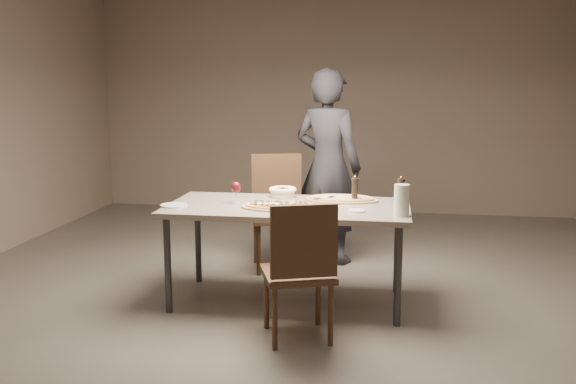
# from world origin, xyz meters

# --- Properties ---
(room) EXTENTS (7.00, 7.00, 7.00)m
(room) POSITION_xyz_m (0.00, 0.00, 1.40)
(room) COLOR #59534D
(room) RESTS_ON ground
(dining_table) EXTENTS (1.80, 0.90, 0.75)m
(dining_table) POSITION_xyz_m (0.00, 0.00, 0.69)
(dining_table) COLOR gray
(dining_table) RESTS_ON ground
(zucchini_pizza) EXTENTS (0.58, 0.32, 0.05)m
(zucchini_pizza) POSITION_xyz_m (-0.03, -0.13, 0.77)
(zucchini_pizza) COLOR tan
(zucchini_pizza) RESTS_ON dining_table
(ham_pizza) EXTENTS (0.56, 0.31, 0.04)m
(ham_pizza) POSITION_xyz_m (0.38, 0.24, 0.77)
(ham_pizza) COLOR tan
(ham_pizza) RESTS_ON dining_table
(bread_basket) EXTENTS (0.22, 0.22, 0.08)m
(bread_basket) POSITION_xyz_m (-0.09, 0.32, 0.80)
(bread_basket) COLOR #F6E6C7
(bread_basket) RESTS_ON dining_table
(oil_dish) EXTENTS (0.12, 0.12, 0.01)m
(oil_dish) POSITION_xyz_m (0.52, -0.16, 0.76)
(oil_dish) COLOR white
(oil_dish) RESTS_ON dining_table
(pepper_mill_left) EXTENTS (0.05, 0.05, 0.21)m
(pepper_mill_left) POSITION_xyz_m (0.83, 0.18, 0.85)
(pepper_mill_left) COLOR black
(pepper_mill_left) RESTS_ON dining_table
(pepper_mill_right) EXTENTS (0.05, 0.05, 0.21)m
(pepper_mill_right) POSITION_xyz_m (0.49, 0.17, 0.85)
(pepper_mill_right) COLOR black
(pepper_mill_right) RESTS_ON dining_table
(carafe) EXTENTS (0.11, 0.11, 0.22)m
(carafe) POSITION_xyz_m (0.83, -0.25, 0.86)
(carafe) COLOR silver
(carafe) RESTS_ON dining_table
(wine_glass) EXTENTS (0.07, 0.07, 0.16)m
(wine_glass) POSITION_xyz_m (-0.40, 0.03, 0.86)
(wine_glass) COLOR silver
(wine_glass) RESTS_ON dining_table
(side_plate) EXTENTS (0.20, 0.20, 0.01)m
(side_plate) POSITION_xyz_m (-0.83, -0.17, 0.76)
(side_plate) COLOR white
(side_plate) RESTS_ON dining_table
(chair_near) EXTENTS (0.56, 0.56, 0.93)m
(chair_near) POSITION_xyz_m (0.20, -0.75, 0.52)
(chair_near) COLOR #3F2A1A
(chair_near) RESTS_ON ground
(chair_far) EXTENTS (0.59, 0.59, 1.01)m
(chair_far) POSITION_xyz_m (-0.25, 0.94, 0.57)
(chair_far) COLOR #3F2A1A
(chair_far) RESTS_ON ground
(diner) EXTENTS (0.76, 0.64, 1.78)m
(diner) POSITION_xyz_m (0.18, 1.17, 0.89)
(diner) COLOR black
(diner) RESTS_ON ground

